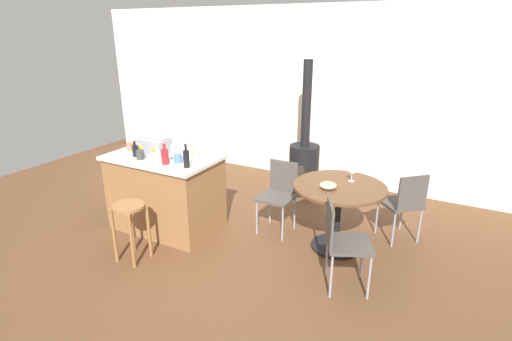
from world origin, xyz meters
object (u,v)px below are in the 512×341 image
Objects in this scene: wood_stove at (304,161)px; serving_bowl at (328,185)px; cup_2 at (196,155)px; cup_3 at (192,149)px; dining_table at (339,200)px; cup_0 at (178,158)px; bottle_1 at (186,158)px; cup_1 at (130,147)px; bottle_3 at (173,151)px; cup_4 at (140,155)px; folding_chair_left at (342,239)px; wooden_stool at (130,220)px; toolbox at (155,145)px; folding_chair_far at (279,191)px; bottle_0 at (165,156)px; kitchen_island at (166,192)px; bottle_2 at (135,150)px; folding_chair_near at (404,202)px; wine_glass at (352,172)px.

serving_bowl is (0.84, -1.45, 0.29)m from wood_stove.
cup_3 is at bearing 141.74° from cup_2.
dining_table is 1.83m from cup_0.
bottle_1 reaches higher than cup_3.
cup_1 is 2.44m from serving_bowl.
cup_4 is (-0.31, -0.22, -0.03)m from bottle_3.
dining_table is 2.29m from cup_4.
serving_bowl is at bearing 121.07° from folding_chair_left.
cup_1 is (-0.66, 0.73, 0.51)m from wooden_stool.
toolbox is (-2.41, 0.24, 0.51)m from folding_chair_left.
folding_chair_far is 3.67× the size of bottle_0.
cup_1 is (-0.33, -0.08, -0.04)m from toolbox.
toolbox is (-0.17, 0.06, 0.56)m from kitchen_island.
bottle_1 is 1.02m from cup_1.
toolbox is at bearing 67.47° from bottle_2.
folding_chair_left is at bearing -37.96° from folding_chair_far.
bottle_0 is at bearing -157.29° from dining_table.
dining_table is at bearing -54.74° from wood_stove.
bottle_3 reaches higher than wooden_stool.
bottle_2 is 0.14m from cup_4.
folding_chair_near is 3.15m from bottle_2.
cup_4 is (0.13, -0.05, -0.02)m from bottle_2.
wooden_stool is 0.75× the size of folding_chair_far.
bottle_3 is at bearing -3.41° from kitchen_island.
kitchen_island is 11.07× the size of cup_1.
folding_chair_far is 4.72× the size of serving_bowl.
bottle_2 is 0.59m from cup_0.
kitchen_island is 0.58m from toolbox.
cup_0 is at bearing -20.54° from kitchen_island.
wine_glass is (1.82, 0.46, -0.13)m from cup_3.
cup_0 reaches higher than folding_chair_left.
kitchen_island is 11.25× the size of cup_2.
folding_chair_left is 2.32m from wood_stove.
toolbox is 1.48× the size of bottle_1.
cup_0 is at bearing 75.19° from wooden_stool.
kitchen_island is 10.64× the size of cup_4.
folding_chair_left is at bearing -1.92° from cup_0.
folding_chair_near is 3.05m from cup_4.
wooden_stool is 0.90m from bottle_2.
toolbox is (-2.16, -0.45, 0.45)m from dining_table.
bottle_1 is 2.21× the size of cup_1.
dining_table is 2.40m from bottle_2.
kitchen_island reaches higher than folding_chair_near.
toolbox reaches higher than dining_table.
folding_chair_near is 3.24× the size of bottle_1.
bottle_1 is at bearing -157.84° from serving_bowl.
cup_1 is at bearing 176.57° from folding_chair_left.
bottle_2 is (-0.50, 0.05, -0.02)m from bottle_0.
folding_chair_far is 1.76m from bottle_2.
bottle_3 is at bearing 150.15° from bottle_1.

